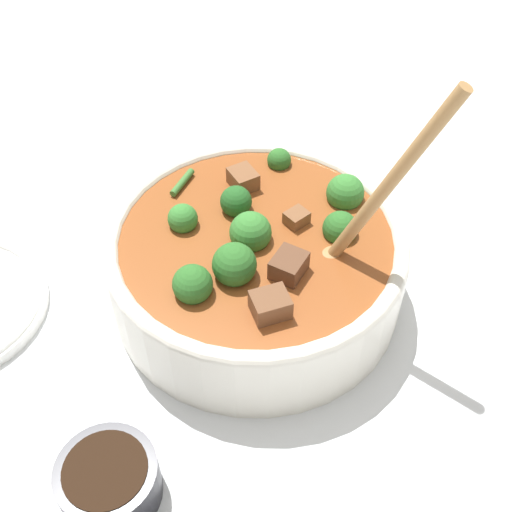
% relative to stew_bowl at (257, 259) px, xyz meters
% --- Properties ---
extents(ground_plane, '(4.00, 4.00, 0.00)m').
position_rel_stew_bowl_xyz_m(ground_plane, '(0.00, -0.00, -0.05)').
color(ground_plane, silver).
extents(stew_bowl, '(0.29, 0.29, 0.27)m').
position_rel_stew_bowl_xyz_m(stew_bowl, '(0.00, 0.00, 0.00)').
color(stew_bowl, white).
rests_on(stew_bowl, ground_plane).
extents(condiment_bowl, '(0.08, 0.08, 0.04)m').
position_rel_stew_bowl_xyz_m(condiment_bowl, '(0.20, 0.14, -0.03)').
color(condiment_bowl, black).
rests_on(condiment_bowl, ground_plane).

